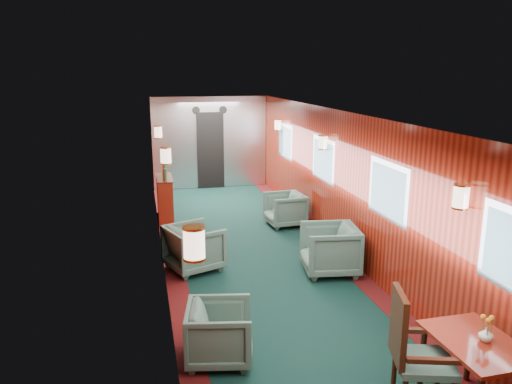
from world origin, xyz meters
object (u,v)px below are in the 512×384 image
Objects in this scene: side_chair at (413,348)px; armchair_right_far at (285,209)px; armchair_right_near at (330,249)px; credenza at (165,198)px; armchair_left_far at (194,248)px; dining_table at (476,352)px; armchair_left_near at (220,333)px.

side_chair is 5.69m from armchair_right_far.
credenza is at bearing -138.13° from armchair_right_near.
armchair_left_far is at bearing -83.79° from credenza.
armchair_right_near is at bearing 90.32° from dining_table.
side_chair is at bearing -116.95° from armchair_left_near.
side_chair is 1.41× the size of armchair_right_near.
armchair_left_near is 2.58m from armchair_left_far.
side_chair reaches higher than armchair_right_far.
armchair_right_far is at bearing 89.57° from dining_table.
dining_table is at bearing -111.45° from armchair_left_near.
credenza is 1.43× the size of armchair_right_near.
armchair_left_far is at bearing -51.29° from armchair_right_far.
side_chair is (-0.56, 0.13, 0.04)m from dining_table.
armchair_right_near is at bearing 98.00° from side_chair.
armchair_left_near is at bearing -28.68° from armchair_right_far.
credenza is 1.69× the size of armchair_left_near.
armchair_left_near is (-1.56, 1.20, -0.32)m from side_chair.
armchair_right_near is at bearing -55.93° from credenza.
credenza is at bearing 121.86° from side_chair.
dining_table is 7.17m from credenza.
side_chair is at bearing -178.88° from armchair_left_far.
armchair_right_near is (0.46, 3.20, -0.26)m from side_chair.
side_chair is 1.61× the size of armchair_right_far.
credenza is at bearing -116.76° from armchair_right_far.
armchair_right_near reaches higher than armchair_left_near.
armchair_left_far is 0.95× the size of armchair_right_near.
armchair_left_near is 0.89× the size of armchair_left_far.
dining_table is 1.32× the size of armchair_right_far.
armchair_left_far is (-1.55, 3.79, -0.28)m from side_chair.
armchair_left_far is (0.01, 2.58, 0.04)m from armchair_left_near.
dining_table is 1.16× the size of armchair_right_near.
armchair_left_near is (-2.12, 1.33, -0.28)m from dining_table.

